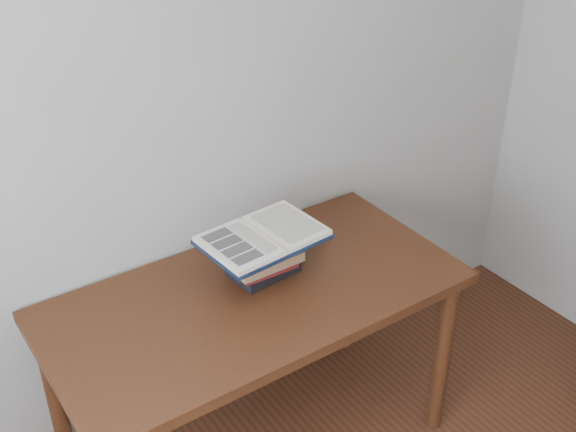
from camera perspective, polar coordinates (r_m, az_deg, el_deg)
desk at (r=2.48m, az=-2.58°, el=-7.81°), size 1.40×0.70×0.75m
book_stack at (r=2.45m, az=-2.11°, el=-3.14°), size 0.25×0.20×0.16m
open_book at (r=2.38m, az=-1.98°, el=-1.65°), size 0.41×0.30×0.03m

